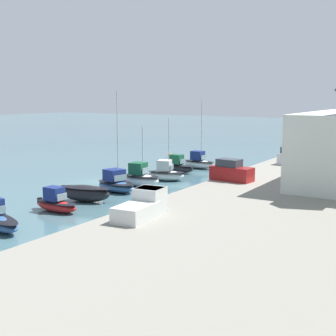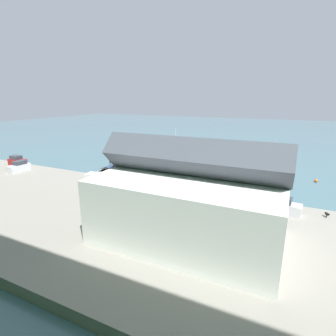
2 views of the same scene
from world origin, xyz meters
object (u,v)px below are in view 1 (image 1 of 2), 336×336
at_px(moored_boat_2, 166,173).
at_px(dog_on_quay, 295,155).
at_px(moored_boat_4, 116,183).
at_px(moored_boat_5, 85,193).
at_px(moored_boat_0, 199,162).
at_px(mooring_buoy_1, 170,155).
at_px(moored_boat_1, 178,166).
at_px(pickup_truck_1, 143,205).
at_px(moored_boat_6, 56,203).
at_px(parked_car_2, 291,156).
at_px(parked_car_0, 231,171).
at_px(moored_boat_3, 140,178).
at_px(pickup_truck_0, 326,147).

bearing_deg(moored_boat_2, dog_on_quay, 133.36).
height_order(moored_boat_4, moored_boat_5, moored_boat_4).
bearing_deg(moored_boat_0, mooring_buoy_1, -126.33).
height_order(moored_boat_1, pickup_truck_1, pickup_truck_1).
height_order(moored_boat_0, moored_boat_4, moored_boat_4).
relative_size(moored_boat_2, moored_boat_6, 1.58).
relative_size(parked_car_2, mooring_buoy_1, 7.07).
relative_size(moored_boat_2, mooring_buoy_1, 11.49).
bearing_deg(parked_car_0, moored_boat_4, -55.31).
relative_size(moored_boat_0, moored_boat_1, 1.91).
height_order(dog_on_quay, mooring_buoy_1, dog_on_quay).
xyz_separation_m(parked_car_0, mooring_buoy_1, (-19.85, -19.21, -1.82)).
bearing_deg(moored_boat_3, moored_boat_1, 179.74).
bearing_deg(moored_boat_1, parked_car_2, 125.91).
height_order(parked_car_0, parked_car_2, same).
xyz_separation_m(moored_boat_3, pickup_truck_0, (-31.35, 12.11, 1.09)).
distance_m(moored_boat_6, mooring_buoy_1, 36.08).
bearing_deg(dog_on_quay, moored_boat_1, -72.95).
distance_m(moored_boat_3, parked_car_0, 9.94).
relative_size(moored_boat_1, mooring_buoy_1, 7.67).
bearing_deg(moored_boat_0, dog_on_quay, 128.81).
distance_m(moored_boat_3, mooring_buoy_1, 24.01).
bearing_deg(moored_boat_5, mooring_buoy_1, -174.69).
bearing_deg(moored_boat_5, moored_boat_1, 171.31).
relative_size(moored_boat_2, dog_on_quay, 8.43).
distance_m(moored_boat_0, moored_boat_6, 27.06).
bearing_deg(pickup_truck_1, dog_on_quay, 84.68).
height_order(parked_car_0, dog_on_quay, parked_car_0).
relative_size(parked_car_0, dog_on_quay, 5.15).
height_order(moored_boat_0, parked_car_2, moored_boat_0).
relative_size(moored_boat_5, pickup_truck_0, 1.09).
bearing_deg(parked_car_0, moored_boat_0, -134.81).
bearing_deg(moored_boat_2, pickup_truck_0, 139.12).
xyz_separation_m(pickup_truck_1, mooring_buoy_1, (-36.04, -19.70, -1.72)).
xyz_separation_m(moored_boat_5, pickup_truck_1, (5.43, 10.21, 1.22)).
distance_m(moored_boat_0, moored_boat_2, 10.00).
distance_m(moored_boat_4, moored_boat_5, 5.14).
bearing_deg(parked_car_0, moored_boat_6, -26.48).
height_order(pickup_truck_1, mooring_buoy_1, pickup_truck_1).
relative_size(moored_boat_1, moored_boat_2, 0.67).
relative_size(pickup_truck_0, pickup_truck_1, 0.99).
bearing_deg(parked_car_0, moored_boat_2, -98.30).
bearing_deg(moored_boat_2, mooring_buoy_1, -167.74).
bearing_deg(moored_boat_0, moored_boat_1, -5.39).
bearing_deg(pickup_truck_1, moored_boat_3, 120.67).
relative_size(moored_boat_0, parked_car_0, 2.09).
bearing_deg(moored_boat_6, moored_boat_4, -171.77).
bearing_deg(pickup_truck_1, pickup_truck_0, 82.36).
distance_m(moored_boat_2, moored_boat_6, 17.10).
height_order(moored_boat_4, pickup_truck_0, moored_boat_4).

